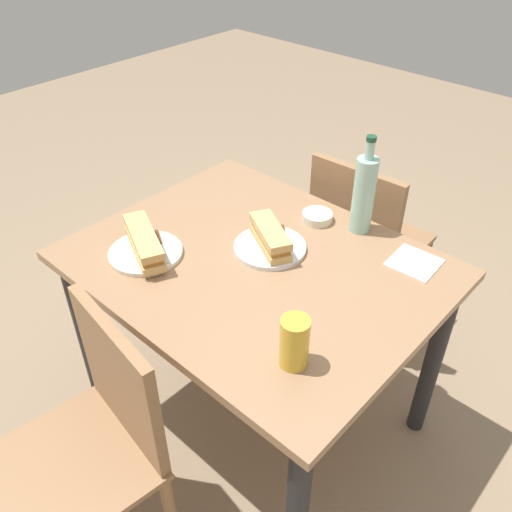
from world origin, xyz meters
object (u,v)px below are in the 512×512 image
plate_near (270,247)px  olive_bowl (318,217)px  dining_table (256,290)px  knife_near (285,239)px  baguette_sandwich_far (144,242)px  water_bottle (364,194)px  beer_glass (294,342)px  chair_far (362,241)px  knife_far (161,244)px  chair_near (96,440)px  plate_far (146,253)px  baguette_sandwich_near (270,237)px

plate_near → olive_bowl: size_ratio=2.22×
dining_table → knife_near: knife_near is taller
baguette_sandwich_far → water_bottle: 0.71m
baguette_sandwich_far → beer_glass: bearing=-2.9°
dining_table → knife_near: size_ratio=7.91×
water_bottle → knife_near: bearing=-118.6°
chair_far → beer_glass: bearing=-68.6°
baguette_sandwich_far → olive_bowl: size_ratio=2.52×
chair_far → knife_far: chair_far is taller
water_bottle → olive_bowl: water_bottle is taller
chair_near → plate_far: size_ratio=3.76×
baguette_sandwich_far → knife_far: baguette_sandwich_far is taller
knife_near → chair_far: bearing=90.4°
knife_near → olive_bowl: (-0.00, 0.18, -0.00)m
olive_bowl → baguette_sandwich_far: bearing=-118.5°
beer_glass → baguette_sandwich_near: bearing=138.3°
water_bottle → dining_table: bearing=-110.4°
baguette_sandwich_near → knife_far: size_ratio=1.33×
chair_near → plate_near: (-0.00, 0.70, 0.26)m
chair_near → baguette_sandwich_far: 0.58m
plate_near → olive_bowl: bearing=86.5°
chair_far → beer_glass: (0.34, -0.87, 0.32)m
knife_near → baguette_sandwich_far: bearing=-130.0°
knife_near → olive_bowl: olive_bowl is taller
chair_near → olive_bowl: bearing=89.3°
chair_far → plate_far: chair_far is taller
baguette_sandwich_far → olive_bowl: bearing=61.5°
olive_bowl → plate_far: bearing=-118.5°
knife_near → dining_table: bearing=-93.2°
dining_table → baguette_sandwich_far: (-0.28, -0.21, 0.16)m
dining_table → plate_far: size_ratio=4.74×
dining_table → olive_bowl: 0.33m
chair_near → baguette_sandwich_near: chair_near is taller
knife_near → beer_glass: beer_glass is taller
beer_glass → olive_bowl: beer_glass is taller
plate_far → olive_bowl: (0.28, 0.52, 0.01)m
chair_far → baguette_sandwich_far: (-0.28, -0.84, 0.30)m
plate_far → olive_bowl: olive_bowl is taller
water_bottle → chair_near: bearing=-98.1°
chair_near → plate_near: 0.75m
baguette_sandwich_near → plate_far: baguette_sandwich_near is taller
plate_near → baguette_sandwich_near: baguette_sandwich_near is taller
olive_bowl → beer_glass: bearing=-58.2°
knife_near → olive_bowl: size_ratio=1.33×
knife_far → olive_bowl: (0.27, 0.46, -0.00)m
dining_table → baguette_sandwich_far: 0.38m
plate_far → baguette_sandwich_far: (0.00, 0.00, 0.04)m
knife_far → plate_near: bearing=42.2°
baguette_sandwich_far → olive_bowl: (0.28, 0.52, -0.03)m
plate_far → knife_near: bearing=50.0°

